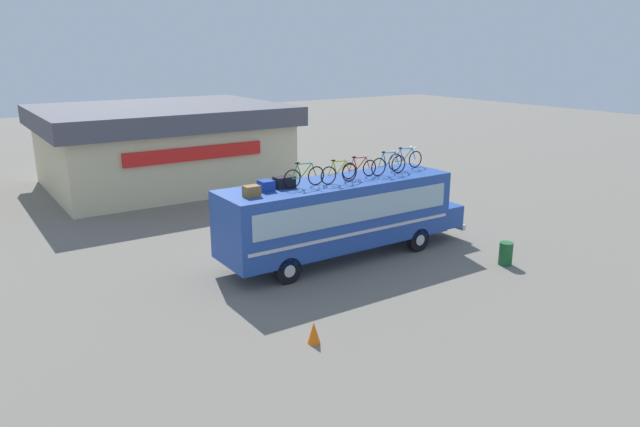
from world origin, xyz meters
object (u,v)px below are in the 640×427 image
luggage_bag_3 (284,182)px  rooftop_bicycle_1 (304,176)px  rooftop_bicycle_3 (359,168)px  luggage_bag_2 (266,186)px  trash_bin (506,254)px  rooftop_bicycle_4 (389,165)px  rooftop_bicycle_5 (405,160)px  traffic_cone (314,333)px  luggage_bag_1 (252,191)px  rooftop_bicycle_2 (339,173)px  bus (341,213)px

luggage_bag_3 → rooftop_bicycle_1: (0.63, -0.34, 0.19)m
rooftop_bicycle_3 → luggage_bag_2: bearing=178.5°
rooftop_bicycle_3 → trash_bin: 6.41m
luggage_bag_2 → rooftop_bicycle_4: rooftop_bicycle_4 is taller
luggage_bag_2 → trash_bin: luggage_bag_2 is taller
luggage_bag_2 → rooftop_bicycle_4: 5.35m
rooftop_bicycle_5 → trash_bin: bearing=-74.5°
rooftop_bicycle_4 → rooftop_bicycle_3: bearing=171.5°
rooftop_bicycle_5 → luggage_bag_3: bearing=-179.3°
rooftop_bicycle_1 → rooftop_bicycle_4: (3.91, -0.04, 0.01)m
traffic_cone → rooftop_bicycle_4: bearing=36.6°
luggage_bag_1 → luggage_bag_2: bearing=29.1°
luggage_bag_2 → rooftop_bicycle_5: rooftop_bicycle_5 is taller
rooftop_bicycle_2 → rooftop_bicycle_1: bearing=172.3°
trash_bin → traffic_cone: size_ratio=1.41×
rooftop_bicycle_2 → rooftop_bicycle_4: size_ratio=0.94×
rooftop_bicycle_3 → rooftop_bicycle_5: rooftop_bicycle_5 is taller
rooftop_bicycle_3 → rooftop_bicycle_1: bearing=-176.7°
rooftop_bicycle_2 → trash_bin: (5.02, -3.84, -3.01)m
luggage_bag_1 → rooftop_bicycle_5: rooftop_bicycle_5 is taller
bus → rooftop_bicycle_2: rooftop_bicycle_2 is taller
bus → luggage_bag_1: (-3.98, -0.30, 1.47)m
trash_bin → rooftop_bicycle_5: bearing=105.5°
luggage_bag_2 → rooftop_bicycle_2: 2.87m
luggage_bag_3 → rooftop_bicycle_2: size_ratio=0.44×
luggage_bag_1 → luggage_bag_3: size_ratio=0.73×
trash_bin → traffic_cone: 9.44m
luggage_bag_2 → rooftop_bicycle_3: 4.04m
luggage_bag_2 → rooftop_bicycle_1: 1.46m
luggage_bag_3 → rooftop_bicycle_2: 2.11m
luggage_bag_1 → trash_bin: bearing=-23.9°
bus → luggage_bag_1: luggage_bag_1 is taller
luggage_bag_1 → traffic_cone: (-0.73, -4.94, -2.95)m
rooftop_bicycle_1 → rooftop_bicycle_5: bearing=4.5°
luggage_bag_1 → rooftop_bicycle_3: bearing=4.1°
bus → rooftop_bicycle_4: 2.74m
rooftop_bicycle_4 → luggage_bag_3: bearing=175.2°
trash_bin → traffic_cone: (-9.37, -1.10, -0.13)m
luggage_bag_1 → rooftop_bicycle_3: (4.83, 0.34, 0.18)m
rooftop_bicycle_4 → traffic_cone: 9.11m
bus → luggage_bag_1: 4.25m
rooftop_bicycle_5 → bus: bearing=-175.0°
rooftop_bicycle_3 → rooftop_bicycle_4: size_ratio=0.94×
rooftop_bicycle_1 → rooftop_bicycle_2: bearing=-7.7°
rooftop_bicycle_3 → traffic_cone: rooftop_bicycle_3 is taller
rooftop_bicycle_5 → traffic_cone: bearing=-145.8°
luggage_bag_1 → rooftop_bicycle_2: (3.63, 0.00, 0.19)m
rooftop_bicycle_4 → rooftop_bicycle_2: bearing=-176.7°
rooftop_bicycle_2 → rooftop_bicycle_4: bearing=3.3°
rooftop_bicycle_1 → rooftop_bicycle_4: bearing=-0.6°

